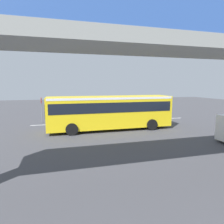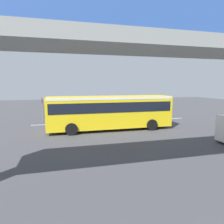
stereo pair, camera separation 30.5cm
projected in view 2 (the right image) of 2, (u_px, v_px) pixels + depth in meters
name	position (u px, v px, depth m)	size (l,w,h in m)	color
ground	(121.00, 127.00, 19.39)	(80.00, 80.00, 0.00)	#424247
city_bus	(110.00, 110.00, 18.07)	(11.54, 2.85, 3.15)	yellow
traffic_sign	(42.00, 106.00, 21.53)	(0.08, 0.60, 2.80)	slate
lane_dash_leftmost	(175.00, 118.00, 24.28)	(2.00, 0.20, 0.01)	silver
lane_dash_left	(146.00, 120.00, 23.31)	(2.00, 0.20, 0.01)	silver
lane_dash_centre	(114.00, 121.00, 22.34)	(2.00, 0.20, 0.01)	silver
lane_dash_right	(79.00, 123.00, 21.37)	(2.00, 0.20, 0.01)	silver
lane_dash_rightmost	(41.00, 125.00, 20.40)	(2.00, 0.20, 0.01)	silver
pedestrian_overpass	(199.00, 61.00, 8.06)	(24.14, 2.60, 7.10)	gray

